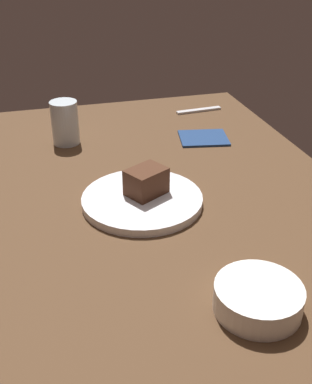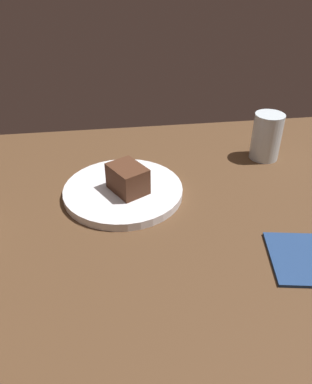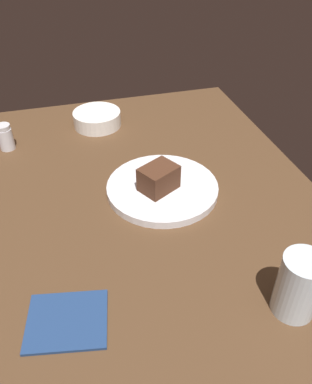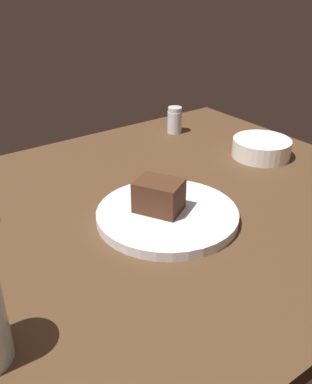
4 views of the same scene
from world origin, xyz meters
TOP-DOWN VIEW (x-y plane):
  - dining_table at (0.00, 0.00)cm, footprint 120.00×84.00cm
  - dessert_plate at (-7.02, 5.81)cm, footprint 26.17×26.17cm
  - chocolate_cake_slice at (-5.98, 4.59)cm, footprint 9.40×10.18cm
  - water_glass at (30.21, 18.10)cm, footprint 7.34×7.34cm
  - side_bowl at (-43.32, -3.95)cm, footprint 14.02×14.02cm
  - dessert_spoon at (44.29, -25.56)cm, footprint 2.92×15.09cm
  - folded_napkin at (22.76, -19.28)cm, footprint 13.44×15.07cm

SIDE VIEW (x-z plane):
  - dining_table at x=0.00cm, z-range 0.00..3.00cm
  - folded_napkin at x=22.76cm, z-range 3.00..3.60cm
  - dessert_spoon at x=44.29cm, z-range 3.00..3.70cm
  - dessert_plate at x=-7.02cm, z-range 3.00..4.82cm
  - side_bowl at x=-43.32cm, z-range 3.00..7.41cm
  - chocolate_cake_slice at x=-5.98cm, z-range 4.82..10.66cm
  - water_glass at x=30.21cm, z-range 3.00..14.84cm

